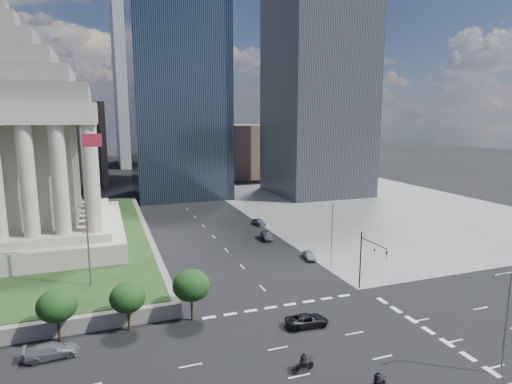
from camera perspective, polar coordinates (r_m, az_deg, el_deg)
name	(u,v)px	position (r m, az deg, el deg)	size (l,w,h in m)	color
ground	(171,192)	(135.35, -11.20, -0.03)	(500.00, 500.00, 0.00)	black
sidewalk_ne	(373,207)	(115.33, 15.38, -1.94)	(68.00, 90.00, 0.03)	slate
war_memorial	(7,128)	(81.15, -30.28, 7.38)	(34.00, 34.00, 39.00)	#A99F8E
flagpole	(86,200)	(56.82, -21.67, -0.96)	(2.52, 0.24, 20.00)	slate
midrise_glass	(178,93)	(128.89, -10.42, 12.90)	(26.00, 26.00, 60.00)	black
highrise_ne	(319,23)	(134.84, 8.38, 21.40)	(26.00, 28.00, 100.00)	black
building_filler_ne	(240,150)	(170.45, -2.16, 5.59)	(20.00, 30.00, 20.00)	brown
building_filler_nw	(70,143)	(162.46, -23.61, 5.96)	(24.00, 30.00, 28.00)	brown
traffic_signal_ne	(369,255)	(58.65, 14.78, -8.18)	(0.30, 5.74, 8.00)	black
street_lamp_south	(506,317)	(45.52, 30.33, -14.16)	(2.13, 0.22, 10.00)	slate
street_lamp_north	(331,231)	(68.09, 9.97, -5.09)	(2.13, 0.22, 10.00)	slate
pickup_truck	(307,320)	(50.45, 6.83, -16.62)	(4.88, 2.25, 1.36)	black
suv_grey	(52,351)	(48.78, -25.61, -18.53)	(2.06, 5.05, 1.47)	slate
parked_sedan_near	(309,255)	(71.82, 7.08, -8.36)	(1.59, 3.95, 1.35)	gray
parked_sedan_mid	(266,236)	(82.10, 1.40, -5.87)	(1.58, 4.53, 1.49)	black
parked_sedan_far	(259,222)	(92.87, 0.39, -4.00)	(4.19, 1.68, 1.43)	#56595D
motorcycle_lead	(377,381)	(41.44, 15.80, -23.12)	(2.28, 0.62, 1.70)	black
motorcycle_trail	(303,362)	(42.65, 6.28, -21.65)	(2.42, 0.66, 1.80)	black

